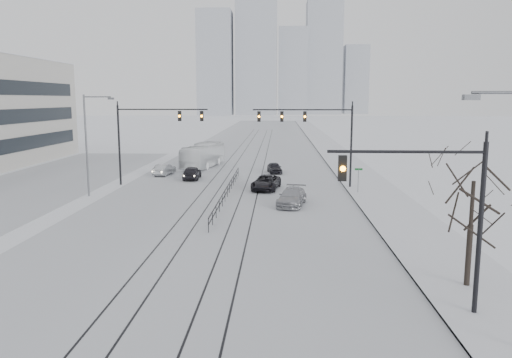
# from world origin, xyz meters

# --- Properties ---
(road) EXTENTS (22.00, 260.00, 0.02)m
(road) POSITION_xyz_m (0.00, 60.00, 0.01)
(road) COLOR silver
(road) RESTS_ON ground
(sidewalk_east) EXTENTS (5.00, 260.00, 0.16)m
(sidewalk_east) POSITION_xyz_m (13.50, 60.00, 0.08)
(sidewalk_east) COLOR silver
(sidewalk_east) RESTS_ON ground
(curb) EXTENTS (0.10, 260.00, 0.12)m
(curb) POSITION_xyz_m (11.05, 60.00, 0.06)
(curb) COLOR gray
(curb) RESTS_ON ground
(parking_strip) EXTENTS (14.00, 60.00, 0.03)m
(parking_strip) POSITION_xyz_m (-20.00, 35.00, 0.01)
(parking_strip) COLOR silver
(parking_strip) RESTS_ON ground
(tram_rails) EXTENTS (5.30, 180.00, 0.01)m
(tram_rails) POSITION_xyz_m (-0.00, 40.00, 0.02)
(tram_rails) COLOR black
(tram_rails) RESTS_ON ground
(skyline) EXTENTS (96.00, 48.00, 72.00)m
(skyline) POSITION_xyz_m (5.02, 273.63, 30.65)
(skyline) COLOR #9BA0AA
(skyline) RESTS_ON ground
(traffic_mast_near) EXTENTS (6.10, 0.37, 7.00)m
(traffic_mast_near) POSITION_xyz_m (10.79, 6.00, 4.56)
(traffic_mast_near) COLOR black
(traffic_mast_near) RESTS_ON ground
(traffic_mast_ne) EXTENTS (9.60, 0.37, 8.00)m
(traffic_mast_ne) POSITION_xyz_m (8.15, 34.99, 5.76)
(traffic_mast_ne) COLOR black
(traffic_mast_ne) RESTS_ON ground
(traffic_mast_nw) EXTENTS (9.10, 0.37, 8.00)m
(traffic_mast_nw) POSITION_xyz_m (-8.52, 36.00, 5.57)
(traffic_mast_nw) COLOR black
(traffic_mast_nw) RESTS_ON ground
(street_light_west) EXTENTS (2.73, 0.25, 9.00)m
(street_light_west) POSITION_xyz_m (-12.20, 30.00, 5.21)
(street_light_west) COLOR #595B60
(street_light_west) RESTS_ON ground
(bare_tree) EXTENTS (4.40, 4.40, 6.10)m
(bare_tree) POSITION_xyz_m (13.20, 9.00, 4.49)
(bare_tree) COLOR black
(bare_tree) RESTS_ON ground
(median_fence) EXTENTS (0.06, 24.00, 1.00)m
(median_fence) POSITION_xyz_m (0.00, 30.00, 0.53)
(median_fence) COLOR black
(median_fence) RESTS_ON ground
(street_sign) EXTENTS (0.70, 0.06, 2.40)m
(street_sign) POSITION_xyz_m (11.80, 32.00, 1.61)
(street_sign) COLOR #595B60
(street_sign) RESTS_ON ground
(sedan_sb_inner) EXTENTS (1.81, 4.26, 1.44)m
(sedan_sb_inner) POSITION_xyz_m (-4.86, 39.78, 0.72)
(sedan_sb_inner) COLOR black
(sedan_sb_inner) RESTS_ON ground
(sedan_sb_outer) EXTENTS (1.99, 4.07, 1.29)m
(sedan_sb_outer) POSITION_xyz_m (-8.54, 42.61, 0.64)
(sedan_sb_outer) COLOR #A4A7AC
(sedan_sb_outer) RESTS_ON ground
(sedan_nb_front) EXTENTS (3.05, 5.25, 1.37)m
(sedan_nb_front) POSITION_xyz_m (3.33, 33.88, 0.69)
(sedan_nb_front) COLOR black
(sedan_nb_front) RESTS_ON ground
(sedan_nb_right) EXTENTS (2.84, 5.11, 1.40)m
(sedan_nb_right) POSITION_xyz_m (5.62, 26.74, 0.70)
(sedan_nb_right) COLOR #989A9F
(sedan_nb_right) RESTS_ON ground
(sedan_nb_far) EXTENTS (2.02, 3.78, 1.22)m
(sedan_nb_far) POSITION_xyz_m (4.04, 44.84, 0.61)
(sedan_nb_far) COLOR black
(sedan_nb_far) RESTS_ON ground
(box_truck) EXTENTS (4.36, 11.14, 3.03)m
(box_truck) POSITION_xyz_m (-5.05, 49.35, 1.51)
(box_truck) COLOR white
(box_truck) RESTS_ON ground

